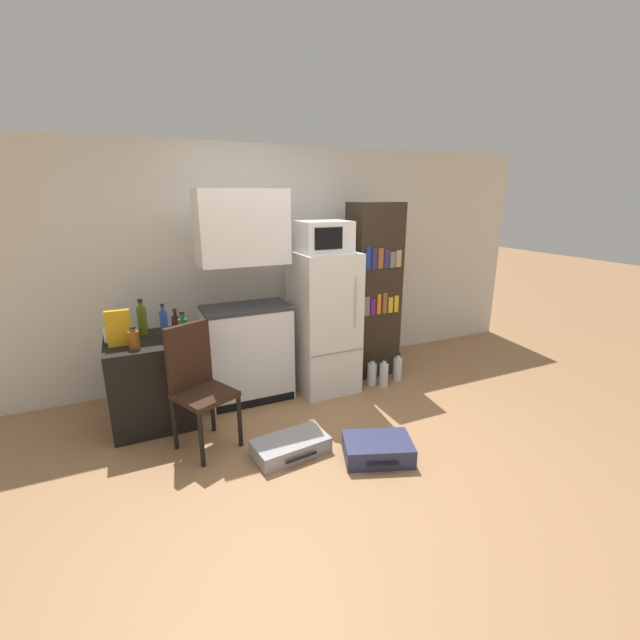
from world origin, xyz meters
name	(u,v)px	position (x,y,z in m)	size (l,w,h in m)	color
ground_plane	(355,458)	(0.00, 0.00, 0.00)	(24.00, 24.00, 0.00)	#A3754C
wall_back	(286,263)	(0.20, 2.00, 1.24)	(6.40, 0.10, 2.48)	silver
side_table	(151,381)	(-1.36, 1.27, 0.39)	(0.68, 0.67, 0.77)	black
kitchen_hutch	(246,308)	(-0.45, 1.37, 0.93)	(0.83, 0.47, 2.03)	white
refrigerator	(324,322)	(0.34, 1.29, 0.72)	(0.59, 0.65, 1.44)	silver
microwave	(324,236)	(0.34, 1.29, 1.58)	(0.49, 0.39, 0.30)	silver
bookshelf	(373,291)	(1.00, 1.42, 0.95)	(0.53, 0.38, 1.90)	#2D2319
bottle_clear_short	(108,333)	(-1.65, 1.35, 0.85)	(0.08, 0.08, 0.18)	silver
bottle_green_tall	(183,331)	(-1.08, 0.98, 0.90)	(0.08, 0.08, 0.29)	#1E6028
bottle_wine_dark	(176,328)	(-1.12, 1.09, 0.90)	(0.06, 0.06, 0.30)	black
bottle_olive_oil	(142,320)	(-1.37, 1.45, 0.91)	(0.08, 0.08, 0.32)	#566619
bottle_blue_soda	(164,324)	(-1.21, 1.22, 0.91)	(0.06, 0.06, 0.32)	#1E47A3
bottle_amber_beer	(134,339)	(-1.46, 1.08, 0.85)	(0.09, 0.09, 0.19)	brown
cereal_box	(119,328)	(-1.56, 1.22, 0.92)	(0.19, 0.07, 0.30)	gold
chair	(197,377)	(-1.04, 0.72, 0.59)	(0.53, 0.53, 1.01)	black
suitcase_large_flat	(378,449)	(0.16, -0.07, 0.08)	(0.61, 0.52, 0.15)	navy
suitcase_small_flat	(291,446)	(-0.43, 0.27, 0.06)	(0.62, 0.40, 0.13)	#99999E
water_bottle_front	(397,368)	(1.15, 1.09, 0.13)	(0.10, 0.10, 0.32)	silver
water_bottle_middle	(384,374)	(0.92, 1.01, 0.14)	(0.09, 0.09, 0.32)	silver
water_bottle_back	(372,373)	(0.83, 1.10, 0.13)	(0.10, 0.10, 0.30)	silver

